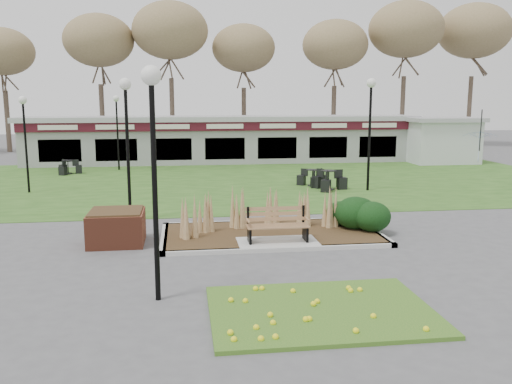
{
  "coord_description": "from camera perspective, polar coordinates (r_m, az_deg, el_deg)",
  "views": [
    {
      "loc": [
        -2.52,
        -14.06,
        4.01
      ],
      "look_at": [
        -0.35,
        2.0,
        1.19
      ],
      "focal_mm": 38.0,
      "sensor_mm": 36.0,
      "label": 1
    }
  ],
  "objects": [
    {
      "name": "planting_bed",
      "position": [
        16.28,
        5.98,
        -3.13
      ],
      "size": [
        6.75,
        3.4,
        1.27
      ],
      "color": "#372C16",
      "rests_on": "ground"
    },
    {
      "name": "lamp_post_mid_right",
      "position": [
        18.05,
        -13.48,
        7.6
      ],
      "size": [
        0.39,
        0.39,
        4.64
      ],
      "color": "black",
      "rests_on": "ground"
    },
    {
      "name": "service_hut",
      "position": [
        35.93,
        18.88,
        5.25
      ],
      "size": [
        4.4,
        3.4,
        2.83
      ],
      "color": "silver",
      "rests_on": "ground"
    },
    {
      "name": "bistro_set_c",
      "position": [
        25.06,
        5.97,
        1.23
      ],
      "size": [
        1.42,
        1.28,
        0.76
      ],
      "color": "black",
      "rests_on": "ground"
    },
    {
      "name": "park_bench",
      "position": [
        14.92,
        2.23,
        -3.41
      ],
      "size": [
        1.7,
        0.66,
        0.93
      ],
      "color": "#906241",
      "rests_on": "ground"
    },
    {
      "name": "lamp_post_near_right",
      "position": [
        10.59,
        -10.8,
        6.21
      ],
      "size": [
        0.38,
        0.38,
        4.62
      ],
      "color": "black",
      "rests_on": "ground"
    },
    {
      "name": "ground",
      "position": [
        14.83,
        2.38,
        -5.84
      ],
      "size": [
        100.0,
        100.0,
        0.0
      ],
      "primitive_type": "plane",
      "color": "#515154",
      "rests_on": "ground"
    },
    {
      "name": "tree_backdrop",
      "position": [
        42.36,
        -4.42,
        15.73
      ],
      "size": [
        47.24,
        5.24,
        10.36
      ],
      "color": "#47382B",
      "rests_on": "ground"
    },
    {
      "name": "lawn",
      "position": [
        26.48,
        -2.16,
        1.17
      ],
      "size": [
        34.0,
        16.0,
        0.02
      ],
      "primitive_type": "cube",
      "color": "#2B551B",
      "rests_on": "ground"
    },
    {
      "name": "bistro_set_b",
      "position": [
        24.07,
        7.63,
        0.92
      ],
      "size": [
        1.47,
        1.62,
        0.86
      ],
      "color": "black",
      "rests_on": "ground"
    },
    {
      "name": "bistro_set_a",
      "position": [
        30.57,
        -19.16,
        2.27
      ],
      "size": [
        1.3,
        1.35,
        0.73
      ],
      "color": "black",
      "rests_on": "ground"
    },
    {
      "name": "food_pavilion",
      "position": [
        34.21,
        -3.48,
        5.59
      ],
      "size": [
        24.6,
        3.4,
        2.9
      ],
      "color": "#969699",
      "rests_on": "ground"
    },
    {
      "name": "lamp_post_mid_left",
      "position": [
        24.9,
        -23.21,
        6.72
      ],
      "size": [
        0.34,
        0.34,
        4.1
      ],
      "color": "black",
      "rests_on": "ground"
    },
    {
      "name": "lamp_post_far_left",
      "position": [
        31.28,
        -14.45,
        7.76
      ],
      "size": [
        0.34,
        0.34,
        4.16
      ],
      "color": "black",
      "rests_on": "ground"
    },
    {
      "name": "patio_umbrella",
      "position": [
        31.41,
        22.47,
        4.47
      ],
      "size": [
        2.13,
        2.16,
        2.31
      ],
      "color": "black",
      "rests_on": "ground"
    },
    {
      "name": "lamp_post_far_right",
      "position": [
        23.96,
        11.95,
        8.51
      ],
      "size": [
        0.4,
        0.4,
        4.85
      ],
      "color": "black",
      "rests_on": "ground"
    },
    {
      "name": "brick_planter",
      "position": [
        15.58,
        -14.46,
        -3.57
      ],
      "size": [
        1.5,
        1.5,
        0.95
      ],
      "color": "brown",
      "rests_on": "ground"
    },
    {
      "name": "flower_bed",
      "position": [
        10.55,
        6.84,
        -12.15
      ],
      "size": [
        4.2,
        3.0,
        0.16
      ],
      "color": "#2C611B",
      "rests_on": "ground"
    }
  ]
}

